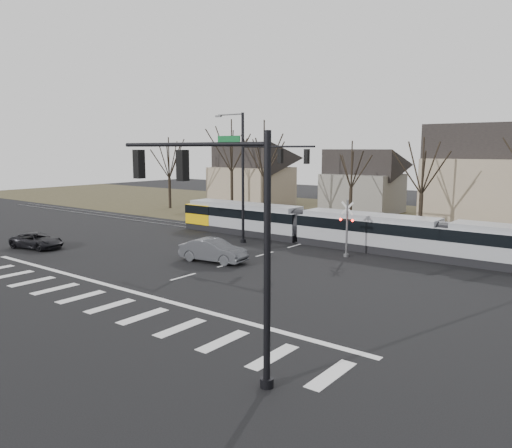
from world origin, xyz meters
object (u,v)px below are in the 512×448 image
Objects in this scene: tram at (367,230)px; suv at (37,241)px; sedan at (213,250)px; rail_crossing_signal at (347,230)px.

suv is (-19.89, -14.78, -0.87)m from tram.
tram reaches higher than suv.
rail_crossing_signal is at bearing -51.98° from sedan.
suv is at bearing -149.78° from rail_crossing_signal.
rail_crossing_signal reaches higher than tram.
sedan is 1.21× the size of rail_crossing_signal.
sedan is (-6.32, -9.98, -0.70)m from tram.
sedan reaches higher than suv.
sedan is at bearing -132.90° from rail_crossing_signal.
suv is at bearing 100.38° from sedan.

